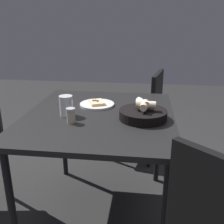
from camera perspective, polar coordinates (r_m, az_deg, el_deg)
The scene contains 7 objects.
ground at distance 2.01m, azimuth -2.33°, elevation -20.80°, with size 8.00×8.00×0.00m, color #282828.
dining_table at distance 1.65m, azimuth -2.65°, elevation -2.57°, with size 0.91×1.02×0.75m.
pizza_plate at distance 1.78m, azimuth -3.25°, elevation 1.75°, with size 0.23×0.23×0.04m.
bread_basket at distance 1.54m, azimuth 6.69°, elevation -0.29°, with size 0.28×0.28×0.12m.
beer_glass at distance 1.61m, azimuth -9.84°, elevation 1.07°, with size 0.08×0.08×0.12m.
pepper_shaker at distance 1.49m, azimuth -8.85°, elevation -0.93°, with size 0.05×0.05×0.09m.
chair_spare at distance 2.52m, azimuth 6.82°, elevation 0.47°, with size 0.52×0.52×0.85m.
Camera 1 is at (-0.27, 1.51, 1.30)m, focal length 42.38 mm.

